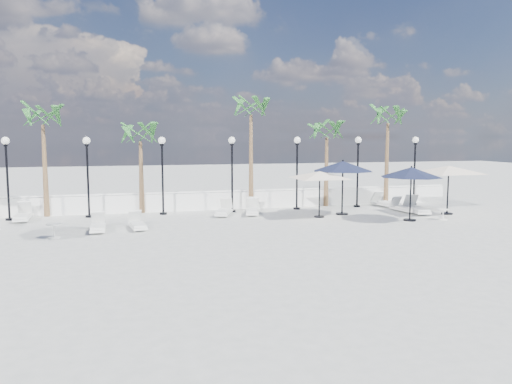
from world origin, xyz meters
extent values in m
plane|color=#9C9D98|center=(0.00, 0.00, 0.00)|extent=(100.00, 100.00, 0.00)
cube|color=white|center=(0.00, 7.50, 0.45)|extent=(26.00, 0.30, 0.90)
cube|color=white|center=(0.00, 7.50, 0.97)|extent=(26.00, 0.12, 0.08)
cylinder|color=black|center=(-10.50, 6.50, 0.05)|extent=(0.36, 0.36, 0.10)
cylinder|color=black|center=(-10.50, 6.50, 1.75)|extent=(0.10, 0.10, 3.50)
cylinder|color=black|center=(-10.50, 6.50, 3.45)|extent=(0.18, 0.18, 0.10)
sphere|color=white|center=(-10.50, 6.50, 3.66)|extent=(0.36, 0.36, 0.36)
cylinder|color=black|center=(-7.00, 6.50, 0.05)|extent=(0.36, 0.36, 0.10)
cylinder|color=black|center=(-7.00, 6.50, 1.75)|extent=(0.10, 0.10, 3.50)
cylinder|color=black|center=(-7.00, 6.50, 3.45)|extent=(0.18, 0.18, 0.10)
sphere|color=white|center=(-7.00, 6.50, 3.66)|extent=(0.36, 0.36, 0.36)
cylinder|color=black|center=(-3.50, 6.50, 0.05)|extent=(0.36, 0.36, 0.10)
cylinder|color=black|center=(-3.50, 6.50, 1.75)|extent=(0.10, 0.10, 3.50)
cylinder|color=black|center=(-3.50, 6.50, 3.45)|extent=(0.18, 0.18, 0.10)
sphere|color=white|center=(-3.50, 6.50, 3.66)|extent=(0.36, 0.36, 0.36)
cylinder|color=black|center=(0.00, 6.50, 0.05)|extent=(0.36, 0.36, 0.10)
cylinder|color=black|center=(0.00, 6.50, 1.75)|extent=(0.10, 0.10, 3.50)
cylinder|color=black|center=(0.00, 6.50, 3.45)|extent=(0.18, 0.18, 0.10)
sphere|color=white|center=(0.00, 6.50, 3.66)|extent=(0.36, 0.36, 0.36)
cylinder|color=black|center=(3.50, 6.50, 0.05)|extent=(0.36, 0.36, 0.10)
cylinder|color=black|center=(3.50, 6.50, 1.75)|extent=(0.10, 0.10, 3.50)
cylinder|color=black|center=(3.50, 6.50, 3.45)|extent=(0.18, 0.18, 0.10)
sphere|color=white|center=(3.50, 6.50, 3.66)|extent=(0.36, 0.36, 0.36)
cylinder|color=black|center=(7.00, 6.50, 0.05)|extent=(0.36, 0.36, 0.10)
cylinder|color=black|center=(7.00, 6.50, 1.75)|extent=(0.10, 0.10, 3.50)
cylinder|color=black|center=(7.00, 6.50, 3.45)|extent=(0.18, 0.18, 0.10)
sphere|color=white|center=(7.00, 6.50, 3.66)|extent=(0.36, 0.36, 0.36)
cylinder|color=black|center=(10.50, 6.50, 0.05)|extent=(0.36, 0.36, 0.10)
cylinder|color=black|center=(10.50, 6.50, 1.75)|extent=(0.10, 0.10, 3.50)
cylinder|color=black|center=(10.50, 6.50, 3.45)|extent=(0.18, 0.18, 0.10)
sphere|color=white|center=(10.50, 6.50, 3.66)|extent=(0.36, 0.36, 0.36)
cone|color=brown|center=(-9.00, 7.30, 2.20)|extent=(0.28, 0.28, 4.40)
cone|color=brown|center=(-4.50, 7.30, 1.80)|extent=(0.28, 0.28, 3.60)
cone|color=brown|center=(1.20, 7.30, 2.50)|extent=(0.28, 0.28, 5.00)
cone|color=brown|center=(5.50, 7.30, 1.90)|extent=(0.28, 0.28, 3.80)
cone|color=brown|center=(9.20, 7.30, 2.30)|extent=(0.28, 0.28, 4.60)
cube|color=silver|center=(-4.84, 2.71, 0.14)|extent=(0.79, 1.74, 0.09)
cube|color=silver|center=(-4.80, 2.49, 0.24)|extent=(0.68, 1.19, 0.09)
cube|color=silver|center=(-4.93, 3.38, 0.47)|extent=(0.58, 0.47, 0.52)
cube|color=silver|center=(-6.41, 2.61, 0.14)|extent=(0.62, 1.75, 0.09)
cube|color=silver|center=(-6.41, 2.38, 0.24)|extent=(0.57, 1.18, 0.09)
cube|color=silver|center=(-6.43, 3.32, 0.49)|extent=(0.55, 0.42, 0.54)
cube|color=silver|center=(-9.88, 6.20, 0.16)|extent=(0.75, 1.95, 0.10)
cube|color=silver|center=(-9.87, 5.94, 0.27)|extent=(0.67, 1.32, 0.10)
cube|color=silver|center=(-9.93, 6.97, 0.54)|extent=(0.62, 0.49, 0.60)
cube|color=silver|center=(0.75, 5.32, 0.15)|extent=(1.01, 1.89, 0.10)
cube|color=silver|center=(0.69, 5.08, 0.25)|extent=(0.83, 1.31, 0.10)
cube|color=silver|center=(0.92, 6.02, 0.50)|extent=(0.65, 0.55, 0.56)
cube|color=silver|center=(-0.65, 5.37, 0.15)|extent=(1.23, 1.95, 0.10)
cube|color=silver|center=(-0.74, 5.14, 0.26)|extent=(0.98, 1.37, 0.10)
cube|color=silver|center=(-0.39, 6.08, 0.52)|extent=(0.70, 0.61, 0.58)
cube|color=silver|center=(1.10, 6.20, 0.13)|extent=(0.88, 1.72, 0.09)
cube|color=silver|center=(1.05, 5.98, 0.23)|extent=(0.74, 1.20, 0.09)
cube|color=silver|center=(1.24, 6.85, 0.46)|extent=(0.59, 0.49, 0.51)
cube|color=silver|center=(8.51, 6.07, 0.15)|extent=(0.97, 1.94, 0.10)
cube|color=silver|center=(8.56, 5.82, 0.26)|extent=(0.82, 1.34, 0.10)
cube|color=silver|center=(8.36, 6.80, 0.52)|extent=(0.66, 0.54, 0.58)
cube|color=silver|center=(8.49, 4.20, 0.14)|extent=(0.74, 1.74, 0.09)
cube|color=silver|center=(8.51, 3.97, 0.24)|extent=(0.65, 1.19, 0.09)
cube|color=silver|center=(8.42, 4.88, 0.48)|extent=(0.57, 0.45, 0.53)
cube|color=silver|center=(8.83, 3.54, 0.16)|extent=(1.04, 2.12, 0.11)
cube|color=silver|center=(8.78, 3.27, 0.29)|extent=(0.87, 1.46, 0.11)
cube|color=silver|center=(8.97, 4.35, 0.57)|extent=(0.71, 0.59, 0.63)
cylinder|color=silver|center=(-7.95, 1.64, 0.02)|extent=(0.44, 0.44, 0.03)
cylinder|color=silver|center=(-7.95, 1.64, 0.26)|extent=(0.07, 0.07, 0.53)
cylinder|color=silver|center=(-7.95, 1.64, 0.54)|extent=(0.57, 0.57, 0.03)
cylinder|color=silver|center=(8.94, 1.54, 0.02)|extent=(0.40, 0.40, 0.03)
cylinder|color=silver|center=(8.94, 1.54, 0.24)|extent=(0.06, 0.06, 0.48)
cylinder|color=silver|center=(8.94, 1.54, 0.49)|extent=(0.52, 0.52, 0.03)
cylinder|color=black|center=(5.08, 4.22, 0.03)|extent=(0.61, 0.61, 0.06)
cylinder|color=black|center=(5.08, 4.22, 1.30)|extent=(0.08, 0.08, 2.60)
cone|color=black|center=(5.08, 4.22, 2.40)|extent=(3.03, 3.03, 0.49)
sphere|color=black|center=(5.08, 4.22, 2.67)|extent=(0.09, 0.09, 0.09)
cylinder|color=black|center=(7.33, 1.74, 0.03)|extent=(0.56, 0.56, 0.06)
cylinder|color=black|center=(7.33, 1.74, 1.21)|extent=(0.07, 0.07, 2.41)
cone|color=black|center=(7.33, 1.74, 2.23)|extent=(2.82, 2.82, 0.45)
sphere|color=black|center=(7.33, 1.74, 2.48)|extent=(0.08, 0.08, 0.08)
cylinder|color=black|center=(3.67, 3.73, 0.03)|extent=(0.49, 0.49, 0.06)
cylinder|color=black|center=(3.67, 3.73, 1.09)|extent=(0.07, 0.07, 2.18)
pyramid|color=beige|center=(3.67, 3.73, 2.20)|extent=(4.82, 4.82, 0.33)
cylinder|color=black|center=(10.18, 2.99, 0.03)|extent=(0.55, 0.55, 0.06)
cylinder|color=black|center=(10.18, 2.99, 1.19)|extent=(0.07, 0.07, 2.39)
pyramid|color=beige|center=(10.18, 2.99, 2.41)|extent=(5.18, 5.18, 0.37)
camera|label=1|loc=(-5.23, -18.36, 3.84)|focal=35.00mm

